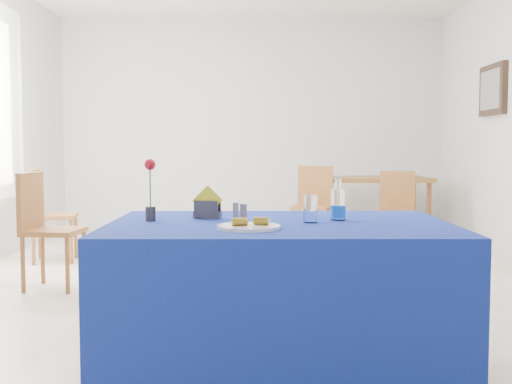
# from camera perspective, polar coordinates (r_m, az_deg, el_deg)

# --- Properties ---
(floor) EXTENTS (7.00, 7.00, 0.00)m
(floor) POSITION_cam_1_polar(r_m,az_deg,el_deg) (5.13, -0.46, -8.54)
(floor) COLOR beige
(floor) RESTS_ON ground
(room_shell) EXTENTS (7.00, 7.00, 7.00)m
(room_shell) POSITION_cam_1_polar(r_m,az_deg,el_deg) (5.05, -0.47, 11.22)
(room_shell) COLOR silver
(room_shell) RESTS_ON ground
(picture_frame) EXTENTS (0.06, 0.64, 0.52)m
(picture_frame) POSITION_cam_1_polar(r_m,az_deg,el_deg) (7.07, 20.32, 8.51)
(picture_frame) COLOR black
(picture_frame) RESTS_ON room_shell
(picture_art) EXTENTS (0.02, 0.52, 0.40)m
(picture_art) POSITION_cam_1_polar(r_m,az_deg,el_deg) (7.06, 20.13, 8.52)
(picture_art) COLOR #998C66
(picture_art) RESTS_ON room_shell
(plate) EXTENTS (0.28, 0.28, 0.01)m
(plate) POSITION_cam_1_polar(r_m,az_deg,el_deg) (2.79, -0.65, -3.13)
(plate) COLOR white
(plate) RESTS_ON blue_table
(drinking_glass) EXTENTS (0.07, 0.07, 0.13)m
(drinking_glass) POSITION_cam_1_polar(r_m,az_deg,el_deg) (3.02, 4.86, -1.49)
(drinking_glass) COLOR silver
(drinking_glass) RESTS_ON blue_table
(salt_shaker) EXTENTS (0.03, 0.03, 0.08)m
(salt_shaker) POSITION_cam_1_polar(r_m,az_deg,el_deg) (3.13, -1.81, -1.71)
(salt_shaker) COLOR gray
(salt_shaker) RESTS_ON blue_table
(pepper_shaker) EXTENTS (0.03, 0.03, 0.08)m
(pepper_shaker) POSITION_cam_1_polar(r_m,az_deg,el_deg) (3.04, -1.12, -1.87)
(pepper_shaker) COLOR #5C5C61
(pepper_shaker) RESTS_ON blue_table
(blue_table) EXTENTS (1.60, 1.10, 0.76)m
(blue_table) POSITION_cam_1_polar(r_m,az_deg,el_deg) (3.09, 2.08, -9.72)
(blue_table) COLOR navy
(blue_table) RESTS_ON floor
(water_bottle) EXTENTS (0.08, 0.08, 0.21)m
(water_bottle) POSITION_cam_1_polar(r_m,az_deg,el_deg) (3.15, 7.31, -1.19)
(water_bottle) COLOR white
(water_bottle) RESTS_ON blue_table
(napkin_holder) EXTENTS (0.15, 0.09, 0.17)m
(napkin_holder) POSITION_cam_1_polar(r_m,az_deg,el_deg) (3.20, -4.34, -1.48)
(napkin_holder) COLOR #3C3C41
(napkin_holder) RESTS_ON blue_table
(rose_vase) EXTENTS (0.05, 0.05, 0.30)m
(rose_vase) POSITION_cam_1_polar(r_m,az_deg,el_deg) (3.10, -9.38, 0.14)
(rose_vase) COLOR #27262B
(rose_vase) RESTS_ON blue_table
(oak_table) EXTENTS (1.34, 0.87, 0.76)m
(oak_table) POSITION_cam_1_polar(r_m,az_deg,el_deg) (7.88, 10.25, 0.77)
(oak_table) COLOR #98642C
(oak_table) RESTS_ON floor
(chair_bg_left) EXTENTS (0.50, 0.50, 0.90)m
(chair_bg_left) POSITION_cam_1_polar(r_m,az_deg,el_deg) (7.23, 5.13, -0.72)
(chair_bg_left) COLOR #915A2A
(chair_bg_left) RESTS_ON floor
(chair_bg_right) EXTENTS (0.46, 0.46, 0.85)m
(chair_bg_right) POSITION_cam_1_polar(r_m,az_deg,el_deg) (7.17, 12.41, -1.07)
(chair_bg_right) COLOR #915A2A
(chair_bg_right) RESTS_ON floor
(chair_win_a) EXTENTS (0.45, 0.45, 0.92)m
(chair_win_a) POSITION_cam_1_polar(r_m,az_deg,el_deg) (5.31, -18.37, -2.52)
(chair_win_a) COLOR #915A2A
(chair_win_a) RESTS_ON floor
(chair_win_b) EXTENTS (0.46, 0.46, 0.90)m
(chair_win_b) POSITION_cam_1_polar(r_m,az_deg,el_deg) (6.53, -18.19, -1.41)
(chair_win_b) COLOR #915A2A
(chair_win_b) RESTS_ON floor
(banana_pieces) EXTENTS (0.17, 0.08, 0.03)m
(banana_pieces) POSITION_cam_1_polar(r_m,az_deg,el_deg) (2.79, -0.46, -2.61)
(banana_pieces) COLOR gold
(banana_pieces) RESTS_ON plate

